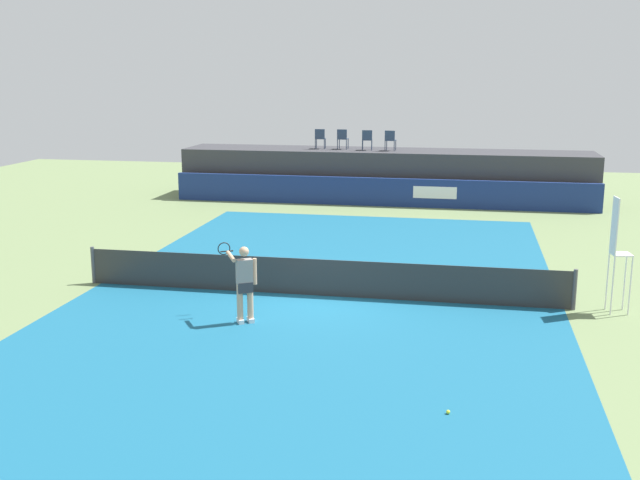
{
  "coord_description": "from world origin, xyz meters",
  "views": [
    {
      "loc": [
        3.55,
        -18.24,
        5.57
      ],
      "look_at": [
        -0.37,
        2.0,
        1.0
      ],
      "focal_mm": 42.65,
      "sensor_mm": 36.0,
      "label": 1
    }
  ],
  "objects": [
    {
      "name": "ground_plane",
      "position": [
        0.0,
        3.0,
        0.0
      ],
      "size": [
        48.0,
        48.0,
        0.0
      ],
      "primitive_type": "plane",
      "color": "#6B7F51"
    },
    {
      "name": "court_inner",
      "position": [
        0.0,
        0.0,
        0.0
      ],
      "size": [
        12.0,
        22.0,
        0.0
      ],
      "primitive_type": "cube",
      "color": "#16597A",
      "rests_on": "ground"
    },
    {
      "name": "sponsor_wall",
      "position": [
        0.01,
        13.5,
        0.6
      ],
      "size": [
        18.0,
        0.22,
        1.2
      ],
      "color": "navy",
      "rests_on": "ground"
    },
    {
      "name": "spectator_platform",
      "position": [
        0.0,
        15.3,
        1.1
      ],
      "size": [
        18.0,
        2.8,
        2.2
      ],
      "primitive_type": "cube",
      "color": "#38383D",
      "rests_on": "ground"
    },
    {
      "name": "spectator_chair_far_left",
      "position": [
        -2.94,
        15.25,
        2.69
      ],
      "size": [
        0.47,
        0.47,
        0.89
      ],
      "color": "#2D3D56",
      "rests_on": "spectator_platform"
    },
    {
      "name": "spectator_chair_left",
      "position": [
        -1.93,
        15.27,
        2.69
      ],
      "size": [
        0.46,
        0.46,
        0.89
      ],
      "color": "#2D3D56",
      "rests_on": "spectator_platform"
    },
    {
      "name": "spectator_chair_center",
      "position": [
        -0.79,
        15.0,
        2.69
      ],
      "size": [
        0.48,
        0.48,
        0.89
      ],
      "color": "#2D3D56",
      "rests_on": "spectator_platform"
    },
    {
      "name": "spectator_chair_right",
      "position": [
        0.23,
        14.98,
        2.69
      ],
      "size": [
        0.47,
        0.47,
        0.89
      ],
      "color": "#2D3D56",
      "rests_on": "spectator_platform"
    },
    {
      "name": "umpire_chair",
      "position": [
        7.07,
        -0.01,
        1.59
      ],
      "size": [
        0.49,
        0.49,
        2.76
      ],
      "color": "white",
      "rests_on": "ground"
    },
    {
      "name": "tennis_net",
      "position": [
        0.0,
        0.0,
        0.47
      ],
      "size": [
        12.4,
        0.02,
        0.95
      ],
      "primitive_type": "cube",
      "color": "#2D2D2D",
      "rests_on": "ground"
    },
    {
      "name": "net_post_near",
      "position": [
        -6.2,
        0.0,
        0.5
      ],
      "size": [
        0.1,
        0.1,
        1.0
      ],
      "primitive_type": "cylinder",
      "color": "#4C4C51",
      "rests_on": "ground"
    },
    {
      "name": "net_post_far",
      "position": [
        6.2,
        0.0,
        0.5
      ],
      "size": [
        0.1,
        0.1,
        1.0
      ],
      "primitive_type": "cylinder",
      "color": "#4C4C51",
      "rests_on": "ground"
    },
    {
      "name": "tennis_player",
      "position": [
        -1.27,
        -2.39,
        0.96
      ],
      "size": [
        1.09,
        1.01,
        1.77
      ],
      "color": "white",
      "rests_on": "court_inner"
    },
    {
      "name": "tennis_ball",
      "position": [
        3.42,
        -6.33,
        0.04
      ],
      "size": [
        0.07,
        0.07,
        0.07
      ],
      "primitive_type": "sphere",
      "color": "#D8EA33",
      "rests_on": "court_inner"
    }
  ]
}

